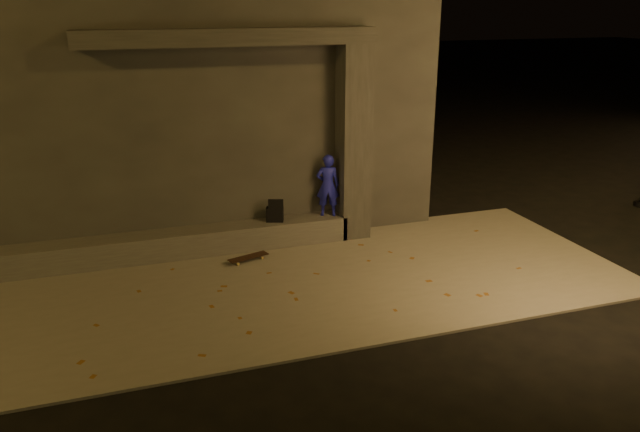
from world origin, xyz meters
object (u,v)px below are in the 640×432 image
object	(u,v)px
backpack	(275,213)
skateboarder	(328,185)
skateboard	(248,257)
column	(353,144)

from	to	relation	value
backpack	skateboarder	bearing A→B (deg)	19.15
skateboarder	skateboard	world-z (taller)	skateboarder
backpack	skateboard	distance (m)	1.07
column	backpack	bearing A→B (deg)	180.00
column	backpack	xyz separation A→B (m)	(-1.53, 0.00, -1.20)
skateboarder	skateboard	distance (m)	2.06
column	skateboard	xyz separation A→B (m)	(-2.19, -0.65, -1.73)
column	skateboard	bearing A→B (deg)	-163.47
column	backpack	world-z (taller)	column
skateboarder	backpack	size ratio (longest dim) A/B	2.67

